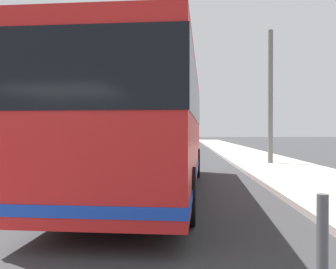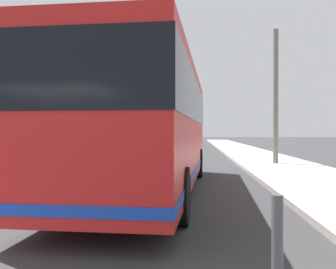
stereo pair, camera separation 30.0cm
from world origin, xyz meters
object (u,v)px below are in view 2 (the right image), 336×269
car_side_street (192,138)px  car_oncoming (183,141)px  coach_bus (149,121)px  utility_pole (276,98)px

car_side_street → car_oncoming: bearing=179.2°
coach_bus → car_oncoming: coach_bus is taller
coach_bus → car_side_street: 39.16m
coach_bus → utility_pole: 9.23m
coach_bus → car_oncoming: size_ratio=2.58×
coach_bus → car_side_street: (39.14, -0.79, -1.15)m
coach_bus → utility_pole: utility_pole is taller
car_side_street → coach_bus: bearing=-178.6°
coach_bus → utility_pole: (7.70, -4.92, 1.29)m
car_oncoming → utility_pole: (-17.66, -4.94, 2.42)m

